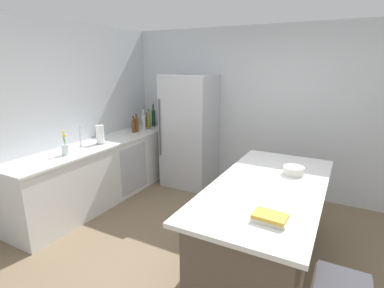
% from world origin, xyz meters
% --- Properties ---
extents(ground_plane, '(7.20, 7.20, 0.00)m').
position_xyz_m(ground_plane, '(0.00, 0.00, 0.00)').
color(ground_plane, '#7A664C').
extents(wall_rear, '(6.00, 0.10, 2.60)m').
position_xyz_m(wall_rear, '(0.00, 2.25, 1.30)').
color(wall_rear, silver).
rests_on(wall_rear, ground_plane).
extents(wall_left, '(0.10, 6.00, 2.60)m').
position_xyz_m(wall_left, '(-2.45, 0.00, 1.30)').
color(wall_left, silver).
rests_on(wall_left, ground_plane).
extents(counter_run_left, '(0.65, 2.89, 0.91)m').
position_xyz_m(counter_run_left, '(-2.09, 0.67, 0.46)').
color(counter_run_left, silver).
rests_on(counter_run_left, ground_plane).
extents(kitchen_island, '(1.02, 2.16, 0.90)m').
position_xyz_m(kitchen_island, '(0.50, 0.30, 0.46)').
color(kitchen_island, brown).
rests_on(kitchen_island, ground_plane).
extents(refrigerator, '(0.81, 0.71, 1.87)m').
position_xyz_m(refrigerator, '(-1.23, 1.86, 0.93)').
color(refrigerator, '#B7BABF').
rests_on(refrigerator, ground_plane).
extents(sink_faucet, '(0.15, 0.05, 0.30)m').
position_xyz_m(sink_faucet, '(-2.14, 0.37, 1.07)').
color(sink_faucet, silver).
rests_on(sink_faucet, counter_run_left).
extents(flower_vase, '(0.09, 0.09, 0.32)m').
position_xyz_m(flower_vase, '(-2.02, 0.01, 1.00)').
color(flower_vase, silver).
rests_on(flower_vase, counter_run_left).
extents(paper_towel_roll, '(0.14, 0.14, 0.31)m').
position_xyz_m(paper_towel_roll, '(-2.04, 0.63, 1.04)').
color(paper_towel_roll, gray).
rests_on(paper_towel_roll, counter_run_left).
extents(wine_bottle, '(0.07, 0.07, 0.41)m').
position_xyz_m(wine_bottle, '(-2.07, 2.00, 1.07)').
color(wine_bottle, '#19381E').
rests_on(wine_bottle, counter_run_left).
extents(vinegar_bottle, '(0.05, 0.05, 0.26)m').
position_xyz_m(vinegar_bottle, '(-2.15, 1.90, 1.01)').
color(vinegar_bottle, '#994C23').
rests_on(vinegar_bottle, counter_run_left).
extents(olive_oil_bottle, '(0.06, 0.06, 0.35)m').
position_xyz_m(olive_oil_bottle, '(-2.03, 1.80, 1.05)').
color(olive_oil_bottle, olive).
rests_on(olive_oil_bottle, counter_run_left).
extents(soda_bottle, '(0.07, 0.07, 0.37)m').
position_xyz_m(soda_bottle, '(-2.08, 1.71, 1.05)').
color(soda_bottle, silver).
rests_on(soda_bottle, counter_run_left).
extents(hot_sauce_bottle, '(0.04, 0.04, 0.26)m').
position_xyz_m(hot_sauce_bottle, '(-2.15, 1.62, 1.01)').
color(hot_sauce_bottle, red).
rests_on(hot_sauce_bottle, counter_run_left).
extents(whiskey_bottle, '(0.07, 0.07, 0.30)m').
position_xyz_m(whiskey_bottle, '(-2.08, 1.52, 1.03)').
color(whiskey_bottle, brown).
rests_on(whiskey_bottle, counter_run_left).
extents(syrup_bottle, '(0.07, 0.07, 0.28)m').
position_xyz_m(syrup_bottle, '(-2.07, 1.43, 1.02)').
color(syrup_bottle, '#5B3319').
rests_on(syrup_bottle, counter_run_left).
extents(cookbook_stack, '(0.25, 0.18, 0.06)m').
position_xyz_m(cookbook_stack, '(0.68, -0.39, 0.93)').
color(cookbook_stack, silver).
rests_on(cookbook_stack, kitchen_island).
extents(mixing_bowl, '(0.22, 0.22, 0.09)m').
position_xyz_m(mixing_bowl, '(0.66, 0.70, 0.94)').
color(mixing_bowl, silver).
rests_on(mixing_bowl, kitchen_island).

